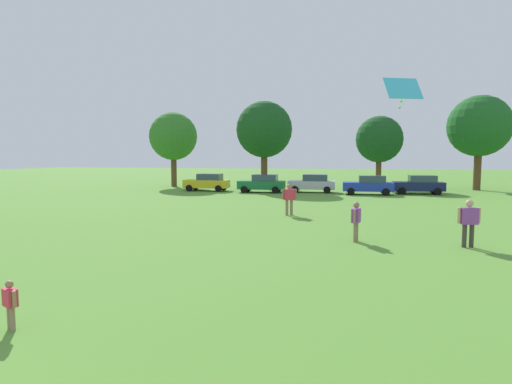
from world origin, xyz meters
name	(u,v)px	position (x,y,z in m)	size (l,w,h in m)	color
ground_plane	(258,198)	(0.00, 30.00, 0.00)	(160.00, 160.00, 0.00)	#568C33
child_kite_flyer	(10,301)	(0.25, 4.18, 0.58)	(0.43, 0.30, 0.98)	#8C7259
adult_bystander	(356,218)	(7.11, 13.95, 0.94)	(0.40, 0.73, 1.58)	#8C7259
bystander_near_trees	(469,219)	(11.13, 13.72, 1.05)	(0.84, 0.41, 1.77)	#3F3833
bystander_midfield	(289,197)	(3.68, 20.62, 1.07)	(0.81, 0.50, 1.80)	#8C7259
kite	(403,90)	(8.66, 13.61, 5.80)	(1.46, 1.02, 1.16)	#3FBFE5
parked_car_yellow_0	(207,182)	(-6.10, 35.47, 0.86)	(4.30, 2.02, 1.68)	yellow
parked_car_green_1	(262,183)	(-0.55, 34.93, 0.86)	(4.30, 2.02, 1.68)	#196B38
parked_car_silver_2	(312,183)	(4.04, 35.93, 0.86)	(4.30, 2.02, 1.68)	silver
parked_car_blue_3	(369,185)	(9.04, 34.69, 0.86)	(4.30, 2.02, 1.68)	#1E38AD
parked_car_navy_4	(419,184)	(13.49, 36.04, 0.86)	(4.30, 2.02, 1.68)	#141E4C
tree_far_left	(173,137)	(-11.65, 40.42, 5.55)	(5.27, 5.27, 8.22)	brown
tree_left	(264,130)	(-1.20, 39.44, 6.10)	(5.80, 5.80, 9.04)	brown
tree_right	(379,140)	(10.56, 42.41, 5.12)	(4.87, 4.87, 7.59)	brown
tree_far_right	(479,126)	(19.96, 41.72, 6.31)	(6.00, 6.00, 9.35)	brown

